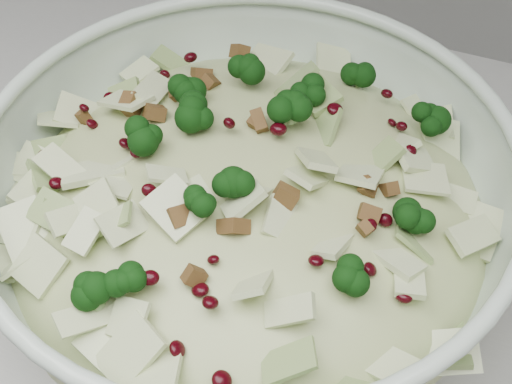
% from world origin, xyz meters
% --- Properties ---
extents(mixing_bowl, '(0.40, 0.40, 0.15)m').
position_xyz_m(mixing_bowl, '(-0.49, 1.60, 0.98)').
color(mixing_bowl, silver).
rests_on(mixing_bowl, counter).
extents(salad, '(0.47, 0.47, 0.15)m').
position_xyz_m(salad, '(-0.49, 1.60, 1.01)').
color(salad, '#BAC889').
rests_on(salad, mixing_bowl).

